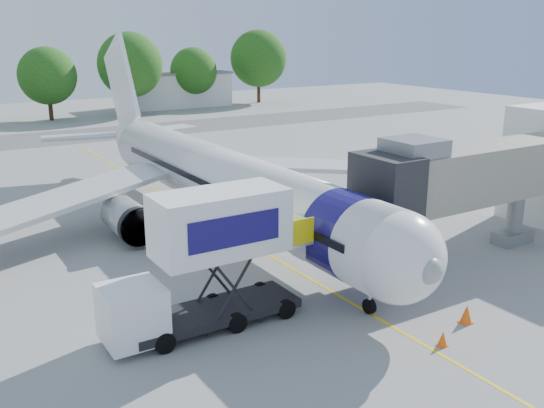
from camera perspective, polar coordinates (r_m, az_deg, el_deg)
ground at (r=33.21m, az=-1.64°, el=-4.06°), size 160.00×160.00×0.00m
guidance_line at (r=33.20m, az=-1.64°, el=-4.06°), size 0.15×70.00×0.01m
taxiway_strip at (r=71.65m, az=-18.91°, el=5.98°), size 120.00×10.00×0.01m
aircraft at (r=35.83m, az=-5.00°, el=2.31°), size 34.17×37.73×11.35m
jet_bridge at (r=31.74m, az=17.50°, el=2.43°), size 13.90×3.20×6.60m
catering_hiloader at (r=23.70m, az=-6.28°, el=-5.44°), size 8.50×2.44×5.50m
safety_cone_a at (r=26.01m, az=17.83°, el=-9.86°), size 0.50×0.50×0.79m
safety_cone_b at (r=24.05m, az=15.77°, el=-12.13°), size 0.38×0.38×0.60m
outbuilding_right at (r=97.02m, az=-9.02°, el=10.62°), size 16.40×7.40×5.30m
tree_d at (r=85.48m, az=-20.39°, el=11.24°), size 7.46×7.46×9.51m
tree_e at (r=87.94m, az=-13.21°, el=12.65°), size 8.92×8.92×11.38m
tree_f at (r=95.23m, az=-7.40°, el=12.31°), size 7.12×7.12×9.07m
tree_g at (r=101.02m, az=-1.28°, el=13.53°), size 9.15×9.15×11.66m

